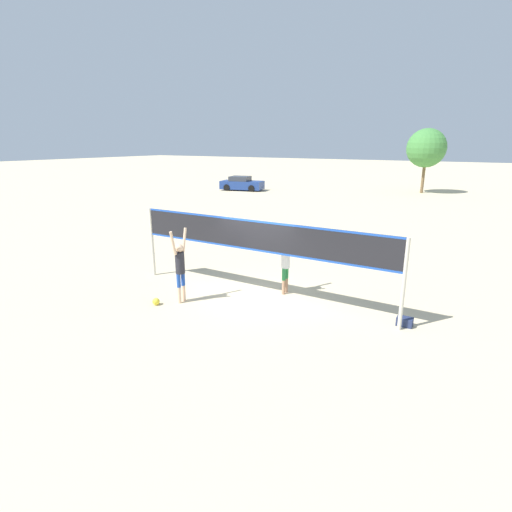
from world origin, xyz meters
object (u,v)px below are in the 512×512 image
Objects in this scene: player_spiker at (180,264)px; tree_left_cluster at (426,148)px; volleyball_net at (256,241)px; player_blocker at (286,260)px; volleyball at (156,301)px; gear_bag at (405,322)px; parked_car_near at (242,184)px.

tree_left_cluster is at bearing -3.06° from player_spiker.
volleyball_net reaches higher than player_blocker.
volleyball is 33.29m from tree_left_cluster.
gear_bag is at bearing 3.84° from volleyball_net.
gear_bag is 31.21m from tree_left_cluster.
player_blocker is 5.21× the size of gear_bag.
gear_bag is at bearing 82.56° from player_blocker.
volleyball_net is 2.38m from player_spiker.
volleyball_net is 3.89× the size of player_spiker.
volleyball is 29.43m from parked_car_near.
volleyball_net reaches higher than player_spiker.
volleyball is (-2.88, -2.84, -1.01)m from player_blocker.
tree_left_cluster is at bearing 86.12° from volleyball.
volleyball_net is at bearing -176.16° from gear_bag.
gear_bag is 31.26m from parked_car_near.
player_spiker is 32.57m from tree_left_cluster.
gear_bag is 0.07× the size of tree_left_cluster.
player_blocker is at bearing 52.33° from volleyball_net.
volleyball is at bearing -45.32° from player_blocker.
player_spiker is at bearing -164.08° from gear_bag.
player_blocker is at bearing -88.78° from tree_left_cluster.
player_spiker is at bearing -73.36° from parked_car_near.
volleyball_net is at bearing -68.88° from parked_car_near.
player_spiker is at bearing -93.06° from tree_left_cluster.
volleyball_net is 28.84m from parked_car_near.
volleyball is at bearing -74.77° from parked_car_near.
volleyball_net is 1.96× the size of parked_car_near.
parked_car_near is (-16.58, 23.19, -0.48)m from player_blocker.
player_spiker is 6.52m from gear_bag.
volleyball is at bearing 139.30° from player_spiker.
tree_left_cluster is at bearing 98.27° from gear_bag.
volleyball_net is at bearing 42.17° from volleyball.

